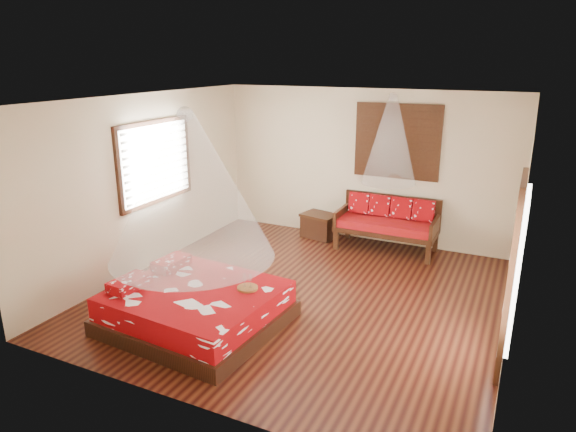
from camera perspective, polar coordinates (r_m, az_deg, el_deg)
The scene contains 10 objects.
room at distance 7.09m, azimuth 1.79°, elevation 1.49°, with size 5.54×5.54×2.84m.
bed at distance 6.81m, azimuth -10.25°, elevation -9.89°, with size 2.19×2.01×0.64m.
daybed at distance 9.32m, azimuth 11.01°, elevation -0.57°, with size 1.76×0.78×0.94m.
storage_chest at distance 9.87m, azimuth 3.55°, elevation -1.03°, with size 0.75×0.62×0.46m.
shutter_panel at distance 9.33m, azimuth 12.04°, elevation 8.10°, with size 1.52×0.06×1.32m.
window_left at distance 8.60m, azimuth -14.47°, elevation 5.82°, with size 0.10×1.74×1.34m.
glazed_door at distance 6.08m, azimuth 23.51°, elevation -6.05°, with size 0.08×1.02×2.16m.
wine_tray at distance 6.59m, azimuth -4.53°, elevation -7.64°, with size 0.27×0.27×0.21m.
mosquito_net_main at distance 6.24m, azimuth -10.90°, elevation 3.25°, with size 2.03×2.03×1.80m, color white.
mosquito_net_daybed at distance 8.86m, azimuth 11.34°, elevation 8.33°, with size 0.92×0.92×1.50m, color white.
Camera 1 is at (2.74, -6.25, 3.33)m, focal length 32.00 mm.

